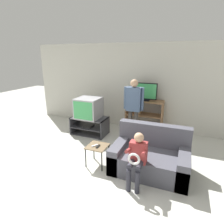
{
  "coord_description": "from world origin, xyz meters",
  "views": [
    {
      "loc": [
        1.8,
        -2.25,
        2.23
      ],
      "look_at": [
        0.16,
        1.82,
        0.9
      ],
      "focal_mm": 30.0,
      "sensor_mm": 36.0,
      "label": 1
    }
  ],
  "objects_px": {
    "snack_table": "(97,148)",
    "remote_control_black": "(98,146)",
    "remote_control_white": "(95,146)",
    "television_flat": "(146,92)",
    "media_shelf": "(144,116)",
    "person_standing_adult": "(134,104)",
    "tv_stand": "(90,126)",
    "couch": "(150,157)",
    "television_main": "(89,108)",
    "person_seated_child": "(137,156)"
  },
  "relations": [
    {
      "from": "remote_control_white",
      "to": "person_standing_adult",
      "type": "bearing_deg",
      "value": 108.96
    },
    {
      "from": "media_shelf",
      "to": "remote_control_white",
      "type": "height_order",
      "value": "media_shelf"
    },
    {
      "from": "media_shelf",
      "to": "snack_table",
      "type": "distance_m",
      "value": 2.23
    },
    {
      "from": "television_main",
      "to": "remote_control_black",
      "type": "distance_m",
      "value": 1.79
    },
    {
      "from": "remote_control_white",
      "to": "television_flat",
      "type": "bearing_deg",
      "value": 108.76
    },
    {
      "from": "television_main",
      "to": "remote_control_white",
      "type": "relative_size",
      "value": 4.64
    },
    {
      "from": "tv_stand",
      "to": "television_main",
      "type": "distance_m",
      "value": 0.54
    },
    {
      "from": "television_flat",
      "to": "remote_control_white",
      "type": "height_order",
      "value": "television_flat"
    },
    {
      "from": "television_flat",
      "to": "couch",
      "type": "relative_size",
      "value": 0.42
    },
    {
      "from": "remote_control_black",
      "to": "remote_control_white",
      "type": "height_order",
      "value": "same"
    },
    {
      "from": "snack_table",
      "to": "person_standing_adult",
      "type": "xyz_separation_m",
      "value": [
        0.34,
        1.48,
        0.63
      ]
    },
    {
      "from": "television_flat",
      "to": "remote_control_white",
      "type": "distance_m",
      "value": 2.38
    },
    {
      "from": "tv_stand",
      "to": "remote_control_black",
      "type": "bearing_deg",
      "value": -55.76
    },
    {
      "from": "remote_control_black",
      "to": "person_standing_adult",
      "type": "xyz_separation_m",
      "value": [
        0.31,
        1.52,
        0.56
      ]
    },
    {
      "from": "tv_stand",
      "to": "person_seated_child",
      "type": "height_order",
      "value": "person_seated_child"
    },
    {
      "from": "tv_stand",
      "to": "snack_table",
      "type": "relative_size",
      "value": 2.36
    },
    {
      "from": "television_flat",
      "to": "person_standing_adult",
      "type": "xyz_separation_m",
      "value": [
        -0.18,
        -0.67,
        -0.21
      ]
    },
    {
      "from": "television_main",
      "to": "remote_control_black",
      "type": "height_order",
      "value": "television_main"
    },
    {
      "from": "snack_table",
      "to": "remote_control_black",
      "type": "relative_size",
      "value": 3.03
    },
    {
      "from": "television_main",
      "to": "remote_control_black",
      "type": "xyz_separation_m",
      "value": [
        1.0,
        -1.45,
        -0.34
      ]
    },
    {
      "from": "television_flat",
      "to": "snack_table",
      "type": "xyz_separation_m",
      "value": [
        -0.52,
        -2.15,
        -0.84
      ]
    },
    {
      "from": "couch",
      "to": "television_main",
      "type": "bearing_deg",
      "value": 149.68
    },
    {
      "from": "tv_stand",
      "to": "person_seated_child",
      "type": "bearing_deg",
      "value": -42.64
    },
    {
      "from": "media_shelf",
      "to": "television_flat",
      "type": "distance_m",
      "value": 0.72
    },
    {
      "from": "media_shelf",
      "to": "person_standing_adult",
      "type": "relative_size",
      "value": 0.66
    },
    {
      "from": "tv_stand",
      "to": "couch",
      "type": "distance_m",
      "value": 2.33
    },
    {
      "from": "tv_stand",
      "to": "television_main",
      "type": "relative_size",
      "value": 1.54
    },
    {
      "from": "tv_stand",
      "to": "television_main",
      "type": "height_order",
      "value": "television_main"
    },
    {
      "from": "television_main",
      "to": "tv_stand",
      "type": "bearing_deg",
      "value": -16.32
    },
    {
      "from": "remote_control_black",
      "to": "person_standing_adult",
      "type": "distance_m",
      "value": 1.65
    },
    {
      "from": "media_shelf",
      "to": "snack_table",
      "type": "bearing_deg",
      "value": -102.71
    },
    {
      "from": "snack_table",
      "to": "tv_stand",
      "type": "bearing_deg",
      "value": 124.01
    },
    {
      "from": "tv_stand",
      "to": "media_shelf",
      "type": "distance_m",
      "value": 1.65
    },
    {
      "from": "remote_control_black",
      "to": "person_standing_adult",
      "type": "bearing_deg",
      "value": 78.94
    },
    {
      "from": "television_flat",
      "to": "remote_control_white",
      "type": "xyz_separation_m",
      "value": [
        -0.57,
        -2.18,
        -0.77
      ]
    },
    {
      "from": "couch",
      "to": "person_seated_child",
      "type": "height_order",
      "value": "person_seated_child"
    },
    {
      "from": "television_main",
      "to": "television_flat",
      "type": "bearing_deg",
      "value": 26.55
    },
    {
      "from": "television_flat",
      "to": "couch",
      "type": "xyz_separation_m",
      "value": [
        0.54,
        -1.93,
        -0.93
      ]
    },
    {
      "from": "television_flat",
      "to": "person_standing_adult",
      "type": "height_order",
      "value": "person_standing_adult"
    },
    {
      "from": "media_shelf",
      "to": "person_standing_adult",
      "type": "height_order",
      "value": "person_standing_adult"
    },
    {
      "from": "remote_control_black",
      "to": "person_seated_child",
      "type": "height_order",
      "value": "person_seated_child"
    },
    {
      "from": "tv_stand",
      "to": "remote_control_white",
      "type": "relative_size",
      "value": 7.14
    },
    {
      "from": "television_flat",
      "to": "person_standing_adult",
      "type": "relative_size",
      "value": 0.37
    },
    {
      "from": "media_shelf",
      "to": "television_main",
      "type": "bearing_deg",
      "value": -152.27
    },
    {
      "from": "remote_control_white",
      "to": "person_seated_child",
      "type": "relative_size",
      "value": 0.15
    },
    {
      "from": "couch",
      "to": "person_seated_child",
      "type": "relative_size",
      "value": 1.52
    },
    {
      "from": "snack_table",
      "to": "person_standing_adult",
      "type": "height_order",
      "value": "person_standing_adult"
    },
    {
      "from": "television_main",
      "to": "couch",
      "type": "bearing_deg",
      "value": -30.32
    },
    {
      "from": "snack_table",
      "to": "remote_control_black",
      "type": "height_order",
      "value": "remote_control_black"
    },
    {
      "from": "couch",
      "to": "person_standing_adult",
      "type": "xyz_separation_m",
      "value": [
        -0.72,
        1.26,
        0.72
      ]
    }
  ]
}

